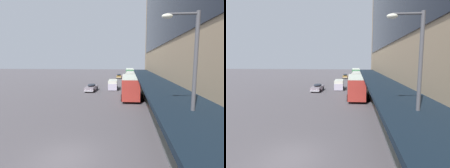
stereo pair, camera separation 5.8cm
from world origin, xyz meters
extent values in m
plane|color=#534E53|center=(0.00, 0.00, 0.00)|extent=(240.00, 240.00, 0.00)
cube|color=black|center=(6.40, 0.00, 3.52)|extent=(3.20, 72.00, 0.24)
cube|color=#AA312A|center=(3.80, 18.53, 1.80)|extent=(2.77, 10.21, 2.91)
cube|color=black|center=(3.80, 18.53, 2.15)|extent=(2.78, 9.40, 1.28)
cube|color=silver|center=(3.80, 18.53, 3.31)|extent=(2.67, 10.21, 0.12)
cube|color=black|center=(3.65, 23.63, 3.01)|extent=(1.23, 0.10, 0.36)
cylinder|color=black|center=(2.47, 21.93, 0.50)|extent=(0.28, 1.01, 1.00)
cylinder|color=black|center=(4.93, 22.01, 0.50)|extent=(0.28, 1.01, 1.00)
cylinder|color=black|center=(2.67, 15.34, 0.50)|extent=(0.28, 1.01, 1.00)
cylinder|color=black|center=(5.13, 15.42, 0.50)|extent=(0.28, 1.01, 1.00)
cube|color=tan|center=(4.18, 31.50, 1.75)|extent=(2.71, 9.44, 2.80)
cube|color=black|center=(4.18, 31.50, 2.09)|extent=(2.73, 8.69, 1.23)
cube|color=silver|center=(4.18, 31.50, 3.20)|extent=(2.61, 9.44, 0.12)
cube|color=black|center=(4.30, 36.22, 2.90)|extent=(1.23, 0.09, 0.36)
cylinder|color=black|center=(3.03, 34.72, 0.50)|extent=(0.28, 1.01, 1.00)
cylinder|color=black|center=(5.49, 34.65, 0.50)|extent=(0.28, 1.01, 1.00)
cylinder|color=black|center=(2.87, 28.62, 0.50)|extent=(0.28, 1.01, 1.00)
cylinder|color=black|center=(5.33, 28.56, 0.50)|extent=(0.28, 1.01, 1.00)
cube|color=#468A5B|center=(3.81, 47.64, 1.84)|extent=(2.69, 9.62, 2.98)
cube|color=black|center=(3.81, 47.64, 2.19)|extent=(2.71, 8.86, 1.31)
cube|color=silver|center=(3.81, 47.64, 3.38)|extent=(2.59, 9.62, 0.12)
cube|color=black|center=(3.68, 52.46, 3.08)|extent=(1.22, 0.09, 0.36)
cylinder|color=black|center=(2.51, 50.86, 0.50)|extent=(0.28, 1.01, 1.00)
cylinder|color=black|center=(4.94, 50.92, 0.50)|extent=(0.28, 1.01, 1.00)
cylinder|color=black|center=(2.68, 44.65, 0.50)|extent=(0.28, 1.01, 1.00)
cylinder|color=black|center=(5.11, 44.71, 0.50)|extent=(0.28, 1.01, 1.00)
cube|color=#2D3024|center=(3.81, 59.08, 0.59)|extent=(1.74, 4.46, 0.75)
ellipsoid|color=#1E232D|center=(3.80, 58.86, 1.26)|extent=(1.51, 2.46, 0.65)
cube|color=silver|center=(3.84, 61.35, 0.37)|extent=(1.60, 0.14, 0.14)
cube|color=silver|center=(3.78, 56.81, 0.37)|extent=(1.60, 0.14, 0.14)
sphere|color=silver|center=(3.37, 61.32, 0.64)|extent=(0.18, 0.18, 0.18)
sphere|color=silver|center=(4.30, 61.31, 0.64)|extent=(0.18, 0.18, 0.18)
cylinder|color=black|center=(2.98, 60.46, 0.32)|extent=(0.15, 0.64, 0.64)
cylinder|color=black|center=(4.67, 60.44, 0.32)|extent=(0.15, 0.64, 0.64)
cylinder|color=black|center=(2.95, 57.71, 0.32)|extent=(0.15, 0.64, 0.64)
cylinder|color=black|center=(4.63, 57.69, 0.32)|extent=(0.15, 0.64, 0.64)
cube|color=olive|center=(0.16, 50.44, 0.60)|extent=(1.79, 4.63, 0.76)
ellipsoid|color=#1E232D|center=(0.16, 50.21, 1.26)|extent=(1.52, 2.57, 0.62)
cube|color=silver|center=(0.07, 52.78, 0.37)|extent=(1.54, 0.18, 0.14)
cube|color=silver|center=(0.24, 48.11, 0.37)|extent=(1.54, 0.18, 0.14)
sphere|color=silver|center=(-0.38, 52.73, 0.65)|extent=(0.18, 0.18, 0.18)
sphere|color=silver|center=(0.52, 52.76, 0.65)|extent=(0.18, 0.18, 0.18)
cylinder|color=black|center=(-0.71, 51.83, 0.32)|extent=(0.16, 0.64, 0.64)
cylinder|color=black|center=(0.91, 51.89, 0.32)|extent=(0.16, 0.64, 0.64)
cylinder|color=black|center=(-0.60, 49.00, 0.32)|extent=(0.16, 0.64, 0.64)
cylinder|color=black|center=(1.02, 49.06, 0.32)|extent=(0.16, 0.64, 0.64)
cube|color=gray|center=(-3.62, 23.67, 0.58)|extent=(1.78, 4.65, 0.73)
ellipsoid|color=#1E232D|center=(-3.61, 23.91, 1.18)|extent=(1.55, 2.56, 0.50)
cube|color=silver|center=(-3.64, 21.31, 0.37)|extent=(1.65, 0.14, 0.14)
cube|color=silver|center=(-3.59, 26.04, 0.37)|extent=(1.65, 0.14, 0.14)
sphere|color=silver|center=(-3.17, 21.34, 0.63)|extent=(0.18, 0.18, 0.18)
sphere|color=silver|center=(-4.12, 21.35, 0.63)|extent=(0.18, 0.18, 0.18)
cylinder|color=black|center=(-2.77, 22.23, 0.32)|extent=(0.15, 0.64, 0.64)
cylinder|color=black|center=(-4.50, 22.25, 0.32)|extent=(0.15, 0.64, 0.64)
cylinder|color=black|center=(-2.74, 25.10, 0.32)|extent=(0.15, 0.64, 0.64)
cylinder|color=black|center=(-4.47, 25.12, 0.32)|extent=(0.15, 0.64, 0.64)
cube|color=#B9B5CB|center=(0.39, 26.04, 0.76)|extent=(1.92, 4.37, 1.29)
cube|color=silver|center=(0.39, 26.04, 1.55)|extent=(1.89, 4.28, 0.83)
cube|color=black|center=(0.39, 26.04, 1.45)|extent=(1.95, 3.94, 0.41)
ellipsoid|color=#B9B5CB|center=(0.30, 28.14, 0.90)|extent=(1.63, 0.67, 1.11)
cylinder|color=black|center=(-0.54, 27.25, 0.32)|extent=(0.19, 0.65, 0.64)
cylinder|color=black|center=(1.21, 27.32, 0.32)|extent=(0.19, 0.65, 0.64)
cylinder|color=black|center=(-0.44, 24.76, 0.32)|extent=(0.19, 0.65, 0.64)
cylinder|color=black|center=(1.31, 24.83, 0.32)|extent=(0.19, 0.65, 0.64)
cylinder|color=#1D303E|center=(7.72, 7.04, 0.57)|extent=(0.16, 0.16, 0.85)
cylinder|color=#1D303E|center=(7.62, 6.92, 0.57)|extent=(0.16, 0.16, 0.85)
cube|color=#1D303E|center=(7.67, 6.98, 1.35)|extent=(0.44, 0.46, 0.70)
cylinder|color=#1D303E|center=(7.84, 7.18, 1.39)|extent=(0.10, 0.10, 0.63)
cylinder|color=#1D303E|center=(7.50, 6.78, 1.39)|extent=(0.10, 0.10, 0.63)
sphere|color=tan|center=(7.67, 6.98, 1.81)|extent=(0.22, 0.22, 0.22)
cylinder|color=black|center=(7.67, 6.98, 1.89)|extent=(0.33, 0.33, 0.02)
cylinder|color=black|center=(7.67, 6.98, 1.95)|extent=(0.21, 0.21, 0.12)
cylinder|color=#4C4C51|center=(6.40, -1.89, 3.92)|extent=(0.16, 0.16, 7.53)
cylinder|color=#4C4C51|center=(5.80, -1.89, 7.58)|extent=(1.20, 0.10, 0.10)
ellipsoid|color=silver|center=(5.20, -1.89, 7.50)|extent=(0.44, 0.28, 0.20)
camera|label=1|loc=(3.72, -9.36, 5.69)|focal=28.00mm
camera|label=2|loc=(3.77, -9.35, 5.69)|focal=28.00mm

